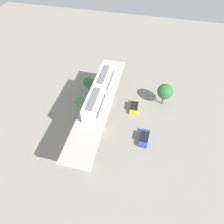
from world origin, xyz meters
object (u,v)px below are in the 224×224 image
at_px(parked_car_yellow, 134,107).
at_px(tree_far_corner, 80,102).
at_px(tree_near_viaduct, 165,92).
at_px(tree_mid_lot, 89,83).
at_px(parked_car_blue, 144,138).
at_px(train, 99,92).

bearing_deg(parked_car_yellow, tree_far_corner, 14.90).
relative_size(tree_near_viaduct, tree_mid_lot, 1.28).
bearing_deg(parked_car_blue, train, -5.88).
bearing_deg(tree_far_corner, tree_near_viaduct, -159.10).
xyz_separation_m(train, parked_car_yellow, (-6.48, -6.65, -9.52)).
height_order(parked_car_blue, tree_mid_lot, tree_mid_lot).
distance_m(parked_car_yellow, tree_near_viaduct, 7.98).
bearing_deg(tree_far_corner, train, 152.36).
bearing_deg(parked_car_yellow, train, 43.91).
bearing_deg(train, tree_mid_lot, -59.45).
bearing_deg(tree_near_viaduct, parked_car_yellow, 28.23).
bearing_deg(tree_mid_lot, parked_car_yellow, 165.18).
bearing_deg(parked_car_yellow, parked_car_blue, 110.65).
distance_m(train, tree_near_viaduct, 17.47).
bearing_deg(tree_near_viaduct, parked_car_blue, 75.86).
bearing_deg(train, tree_near_viaduct, -141.93).
xyz_separation_m(tree_near_viaduct, tree_far_corner, (18.56, 7.09, -0.70)).
height_order(parked_car_blue, tree_near_viaduct, tree_near_viaduct).
distance_m(tree_mid_lot, tree_far_corner, 6.92).
height_order(train, tree_near_viaduct, train).
distance_m(parked_car_yellow, tree_far_corner, 12.98).
bearing_deg(tree_near_viaduct, tree_mid_lot, 0.51).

